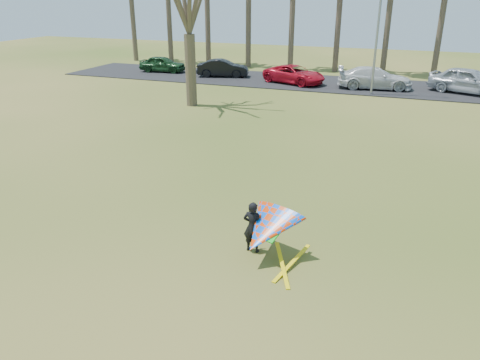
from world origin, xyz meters
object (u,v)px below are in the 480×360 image
(car_3, at_px, (375,78))
(kite_flyer, at_px, (265,230))
(streetlight, at_px, (381,26))
(car_2, at_px, (294,74))
(car_1, at_px, (223,68))
(car_0, at_px, (162,64))
(car_4, at_px, (468,81))

(car_3, xyz_separation_m, kite_flyer, (-0.41, -24.37, 0.03))
(streetlight, bearing_deg, car_2, 161.24)
(car_3, bearing_deg, car_1, 77.40)
(car_0, distance_m, car_4, 23.84)
(car_1, bearing_deg, kite_flyer, -170.41)
(streetlight, xyz_separation_m, car_4, (5.89, 2.56, -3.55))
(car_2, distance_m, car_3, 5.85)
(car_3, xyz_separation_m, car_4, (6.07, 0.53, 0.11))
(car_0, bearing_deg, car_2, -101.38)
(car_4, relative_size, kite_flyer, 2.11)
(kite_flyer, bearing_deg, car_2, 102.58)
(car_3, relative_size, kite_flyer, 2.15)
(car_2, height_order, car_4, car_4)
(car_2, distance_m, kite_flyer, 25.00)
(streetlight, height_order, kite_flyer, streetlight)
(car_2, bearing_deg, car_3, -69.15)
(car_1, bearing_deg, car_0, 70.79)
(car_1, distance_m, car_2, 6.20)
(car_2, bearing_deg, car_0, 105.00)
(streetlight, distance_m, car_1, 13.06)
(car_0, bearing_deg, car_1, -99.42)
(streetlight, bearing_deg, car_1, 166.58)
(car_0, relative_size, car_4, 0.78)
(car_0, relative_size, kite_flyer, 1.64)
(car_4, bearing_deg, kite_flyer, -172.34)
(car_2, xyz_separation_m, car_4, (11.92, 0.51, 0.20))
(car_0, xyz_separation_m, car_1, (5.76, -0.42, 0.01))
(car_2, bearing_deg, car_1, 103.18)
(car_0, height_order, car_1, car_1)
(car_1, height_order, car_4, car_4)
(car_1, relative_size, kite_flyer, 1.72)
(streetlight, relative_size, car_0, 2.04)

